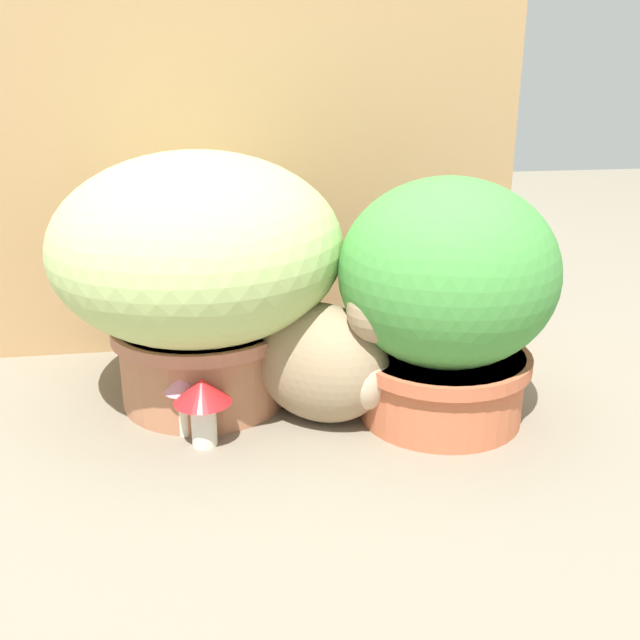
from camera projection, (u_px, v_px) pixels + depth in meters
ground_plane at (286, 436)px, 1.28m from camera, size 6.00×6.00×0.00m
cardboard_backdrop at (251, 124)px, 1.54m from camera, size 1.18×0.03×0.99m
grass_planter at (199, 265)px, 1.33m from camera, size 0.53×0.53×0.47m
leafy_planter at (446, 297)px, 1.28m from camera, size 0.38×0.38×0.44m
cat at (329, 358)px, 1.30m from camera, size 0.32×0.32×0.32m
mushroom_ornament_red at (202, 399)px, 1.22m from camera, size 0.10×0.10×0.12m
mushroom_ornament_pink at (184, 389)px, 1.26m from camera, size 0.07×0.07×0.12m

